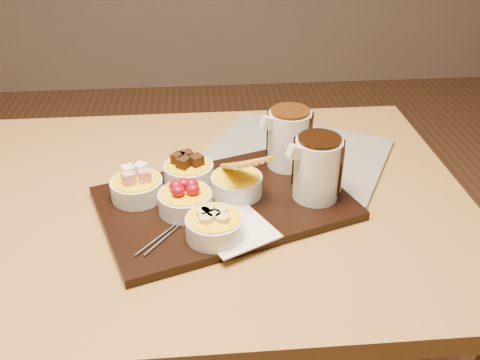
{
  "coord_description": "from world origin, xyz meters",
  "views": [
    {
      "loc": [
        0.07,
        -0.9,
        1.34
      ],
      "look_at": [
        0.14,
        -0.05,
        0.81
      ],
      "focal_mm": 40.0,
      "sensor_mm": 36.0,
      "label": 1
    }
  ],
  "objects": [
    {
      "name": "newspaper",
      "position": [
        0.28,
        0.14,
        0.76
      ],
      "size": [
        0.49,
        0.45,
        0.01
      ],
      "primitive_type": "cube",
      "rotation": [
        0.0,
        0.0,
        -0.5
      ],
      "color": "beige",
      "rests_on": "dining_table"
    },
    {
      "name": "serving_board",
      "position": [
        0.11,
        -0.05,
        0.76
      ],
      "size": [
        0.53,
        0.43,
        0.02
      ],
      "primitive_type": "cube",
      "rotation": [
        0.0,
        0.0,
        0.33
      ],
      "color": "black",
      "rests_on": "dining_table"
    },
    {
      "name": "bowl_cake",
      "position": [
        0.04,
        0.03,
        0.79
      ],
      "size": [
        0.1,
        0.1,
        0.04
      ],
      "primitive_type": "cylinder",
      "color": "silver",
      "rests_on": "serving_board"
    },
    {
      "name": "bowl_bananas",
      "position": [
        0.09,
        -0.16,
        0.79
      ],
      "size": [
        0.1,
        0.1,
        0.04
      ],
      "primitive_type": "cylinder",
      "color": "silver",
      "rests_on": "serving_board"
    },
    {
      "name": "bowl_biscotti",
      "position": [
        0.13,
        -0.03,
        0.79
      ],
      "size": [
        0.1,
        0.1,
        0.04
      ],
      "primitive_type": "cylinder",
      "color": "silver",
      "rests_on": "serving_board"
    },
    {
      "name": "napkin",
      "position": [
        0.12,
        -0.15,
        0.77
      ],
      "size": [
        0.16,
        0.16,
        0.0
      ],
      "primitive_type": "cube",
      "rotation": [
        0.0,
        0.0,
        0.47
      ],
      "color": "white",
      "rests_on": "serving_board"
    },
    {
      "name": "bowl_marshmallows",
      "position": [
        -0.06,
        -0.02,
        0.79
      ],
      "size": [
        0.1,
        0.1,
        0.04
      ],
      "primitive_type": "cylinder",
      "color": "silver",
      "rests_on": "serving_board"
    },
    {
      "name": "fondue_skewers",
      "position": [
        0.03,
        -0.1,
        0.77
      ],
      "size": [
        0.22,
        0.19,
        0.01
      ],
      "primitive_type": null,
      "rotation": [
        0.0,
        0.0,
        -0.68
      ],
      "color": "silver",
      "rests_on": "serving_board"
    },
    {
      "name": "dining_table",
      "position": [
        0.0,
        0.0,
        0.65
      ],
      "size": [
        1.2,
        0.8,
        0.75
      ],
      "color": "#A3793C",
      "rests_on": "ground"
    },
    {
      "name": "pitcher_milk_chocolate",
      "position": [
        0.25,
        0.08,
        0.83
      ],
      "size": [
        0.11,
        0.11,
        0.12
      ],
      "primitive_type": "cylinder",
      "rotation": [
        0.0,
        0.0,
        0.33
      ],
      "color": "silver",
      "rests_on": "serving_board"
    },
    {
      "name": "bowl_strawberries",
      "position": [
        0.04,
        -0.08,
        0.79
      ],
      "size": [
        0.1,
        0.1,
        0.04
      ],
      "primitive_type": "cylinder",
      "color": "silver",
      "rests_on": "serving_board"
    },
    {
      "name": "pitcher_dark_chocolate",
      "position": [
        0.29,
        -0.05,
        0.83
      ],
      "size": [
        0.11,
        0.11,
        0.12
      ],
      "primitive_type": "cylinder",
      "rotation": [
        0.0,
        0.0,
        0.33
      ],
      "color": "silver",
      "rests_on": "serving_board"
    }
  ]
}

